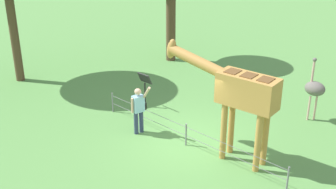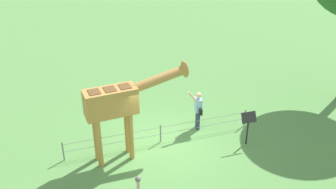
{
  "view_description": "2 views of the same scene",
  "coord_description": "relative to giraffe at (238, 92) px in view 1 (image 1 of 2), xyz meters",
  "views": [
    {
      "loc": [
        -7.73,
        9.28,
        6.98
      ],
      "look_at": [
        0.14,
        0.86,
        1.91
      ],
      "focal_mm": 46.82,
      "sensor_mm": 36.0,
      "label": 1
    },
    {
      "loc": [
        -3.35,
        -10.71,
        7.87
      ],
      "look_at": [
        0.31,
        0.26,
        1.91
      ],
      "focal_mm": 39.32,
      "sensor_mm": 36.0,
      "label": 2
    }
  ],
  "objects": [
    {
      "name": "ostrich",
      "position": [
        -0.53,
        -3.89,
        -0.95
      ],
      "size": [
        0.7,
        0.56,
        2.25
      ],
      "color": "#CC9E93",
      "rests_on": "ground_plane"
    },
    {
      "name": "info_sign",
      "position": [
        4.47,
        -0.69,
        -1.18
      ],
      "size": [
        0.56,
        0.21,
        1.32
      ],
      "color": "black",
      "rests_on": "ground_plane"
    },
    {
      "name": "ground_plane",
      "position": [
        1.51,
        0.23,
        -2.13
      ],
      "size": [
        60.0,
        60.0,
        0.0
      ],
      "primitive_type": "plane",
      "color": "#568E47"
    },
    {
      "name": "visitor",
      "position": [
        3.16,
        0.85,
        -1.23
      ],
      "size": [
        0.65,
        0.59,
        1.74
      ],
      "color": "navy",
      "rests_on": "ground_plane"
    },
    {
      "name": "giraffe",
      "position": [
        0.0,
        0.0,
        0.0
      ],
      "size": [
        3.71,
        0.85,
        3.27
      ],
      "color": "#BC8942",
      "rests_on": "ground_plane"
    },
    {
      "name": "wire_fence",
      "position": [
        1.51,
        0.42,
        -1.73
      ],
      "size": [
        7.05,
        0.05,
        0.75
      ],
      "color": "slate",
      "rests_on": "ground_plane"
    }
  ]
}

